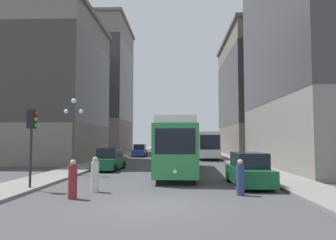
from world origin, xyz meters
TOP-DOWN VIEW (x-y plane):
  - ground_plane at (0.00, 0.00)m, footprint 200.00×200.00m
  - sidewalk_left at (-7.46, 40.00)m, footprint 2.74×120.00m
  - sidewalk_right at (7.46, 40.00)m, footprint 2.74×120.00m
  - streetcar at (0.96, 11.77)m, footprint 3.03×14.13m
  - transit_bus at (4.47, 29.99)m, footprint 2.78×12.45m
  - parked_car_left_near at (-4.79, 33.55)m, footprint 1.89×4.32m
  - parked_car_left_mid at (-4.79, 13.66)m, footprint 2.06×4.89m
  - parked_car_right_far at (4.79, 5.29)m, footprint 1.89×4.91m
  - pedestrian_crossing_near at (3.76, 2.39)m, footprint 0.37×0.37m
  - pedestrian_crossing_far at (-3.13, 3.06)m, footprint 0.38×0.38m
  - pedestrian_on_sidewalk at (-3.61, 1.29)m, footprint 0.38×0.38m
  - traffic_light_near_left at (-6.47, 3.37)m, footprint 0.47×0.36m
  - lamp_post_left_near at (-6.69, 10.13)m, footprint 1.41×0.36m
  - building_left_corner at (-16.51, 23.74)m, footprint 15.97×14.74m
  - building_left_midblock at (-15.37, 46.18)m, footprint 13.67×15.89m
  - building_right_corner at (16.39, 38.52)m, footprint 15.72×20.45m
  - building_right_midblock at (14.52, 15.63)m, footprint 11.99×19.21m

SIDE VIEW (x-z plane):
  - ground_plane at x=0.00m, z-range 0.00..0.00m
  - sidewalk_left at x=-7.46m, z-range 0.00..0.15m
  - sidewalk_right at x=7.46m, z-range 0.00..0.15m
  - pedestrian_crossing_near at x=3.76m, z-range -0.06..1.58m
  - pedestrian_on_sidewalk at x=-3.61m, z-range -0.06..1.62m
  - pedestrian_crossing_far at x=-3.13m, z-range -0.06..1.64m
  - parked_car_left_near at x=-4.79m, z-range -0.07..1.75m
  - parked_car_left_mid at x=-4.79m, z-range -0.07..1.75m
  - parked_car_right_far at x=4.79m, z-range -0.07..1.75m
  - transit_bus at x=4.47m, z-range 0.22..3.67m
  - streetcar at x=0.96m, z-range 0.16..4.05m
  - traffic_light_near_left at x=-6.47m, z-range 1.20..5.09m
  - lamp_post_left_near at x=-6.69m, z-range 1.00..6.37m
  - building_left_corner at x=-16.51m, z-range 0.23..17.35m
  - building_right_corner at x=16.39m, z-range 0.27..19.63m
  - building_right_midblock at x=14.52m, z-range 0.35..24.06m
  - building_left_midblock at x=-15.37m, z-range 0.37..25.10m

